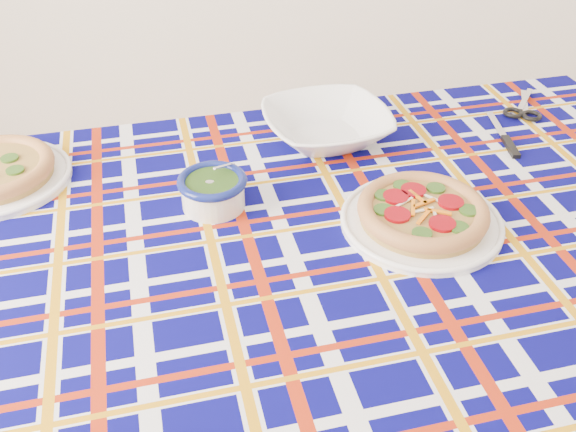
{
  "coord_description": "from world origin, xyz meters",
  "views": [
    {
      "loc": [
        -0.09,
        -0.48,
        1.47
      ],
      "look_at": [
        -0.07,
        0.45,
        0.79
      ],
      "focal_mm": 40.0,
      "sensor_mm": 36.0,
      "label": 1
    }
  ],
  "objects_px": {
    "main_focaccia_plate": "(423,212)",
    "serving_bowl": "(327,125)",
    "dining_table": "(322,273)",
    "pesto_bowl": "(213,189)"
  },
  "relations": [
    {
      "from": "serving_bowl",
      "to": "main_focaccia_plate",
      "type": "bearing_deg",
      "value": -64.74
    },
    {
      "from": "main_focaccia_plate",
      "to": "serving_bowl",
      "type": "relative_size",
      "value": 1.11
    },
    {
      "from": "dining_table",
      "to": "serving_bowl",
      "type": "height_order",
      "value": "serving_bowl"
    },
    {
      "from": "dining_table",
      "to": "pesto_bowl",
      "type": "distance_m",
      "value": 0.26
    },
    {
      "from": "serving_bowl",
      "to": "pesto_bowl",
      "type": "bearing_deg",
      "value": -132.57
    },
    {
      "from": "main_focaccia_plate",
      "to": "serving_bowl",
      "type": "xyz_separation_m",
      "value": [
        -0.15,
        0.32,
        0.0
      ]
    },
    {
      "from": "dining_table",
      "to": "main_focaccia_plate",
      "type": "relative_size",
      "value": 5.97
    },
    {
      "from": "dining_table",
      "to": "serving_bowl",
      "type": "bearing_deg",
      "value": 72.79
    },
    {
      "from": "pesto_bowl",
      "to": "serving_bowl",
      "type": "bearing_deg",
      "value": 47.43
    },
    {
      "from": "main_focaccia_plate",
      "to": "pesto_bowl",
      "type": "distance_m",
      "value": 0.39
    }
  ]
}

